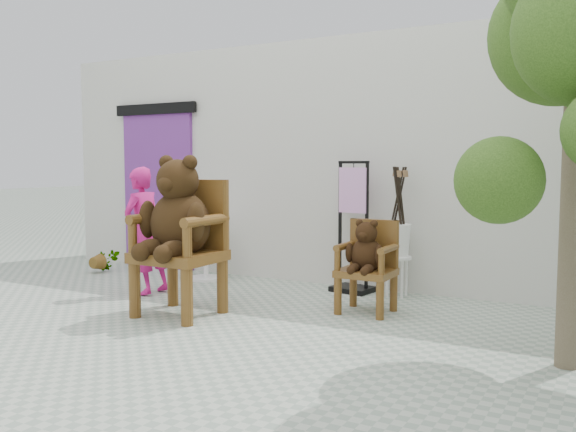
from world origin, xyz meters
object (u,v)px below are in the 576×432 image
at_px(cafe_table, 206,245).
at_px(stool_bucket, 397,239).
at_px(chair_big, 180,224).
at_px(chair_small, 368,257).
at_px(person, 146,231).
at_px(display_stand, 353,242).

height_order(cafe_table, stool_bucket, stool_bucket).
bearing_deg(stool_bucket, cafe_table, -175.34).
bearing_deg(chair_big, chair_small, 31.75).
xyz_separation_m(chair_big, person, (-0.99, 0.61, -0.17)).
height_order(cafe_table, display_stand, display_stand).
height_order(chair_small, cafe_table, chair_small).
height_order(chair_small, display_stand, display_stand).
distance_m(cafe_table, display_stand, 1.96).
relative_size(display_stand, stool_bucket, 1.04).
xyz_separation_m(display_stand, stool_bucket, (0.53, 0.00, 0.06)).
height_order(person, stool_bucket, stool_bucket).
height_order(chair_big, stool_bucket, chair_big).
relative_size(chair_small, stool_bucket, 0.64).
bearing_deg(chair_big, person, 148.31).
bearing_deg(person, chair_big, 61.26).
bearing_deg(stool_bucket, chair_big, -131.35).
relative_size(chair_big, stool_bucket, 1.08).
xyz_separation_m(person, display_stand, (2.05, 1.20, -0.14)).
xyz_separation_m(cafe_table, display_stand, (1.95, 0.20, 0.14)).
height_order(person, display_stand, display_stand).
height_order(chair_small, stool_bucket, stool_bucket).
distance_m(person, display_stand, 2.38).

